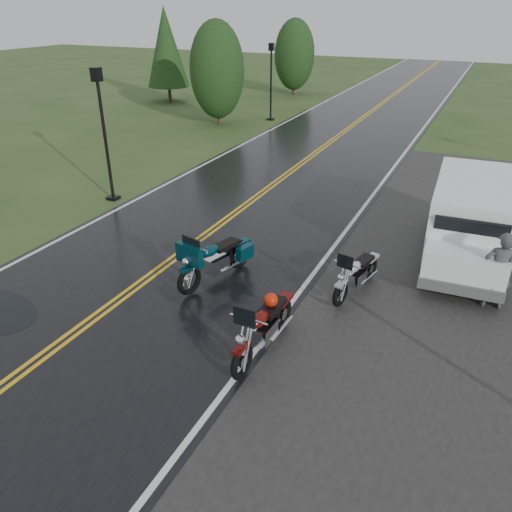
{
  "coord_description": "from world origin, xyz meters",
  "views": [
    {
      "loc": [
        7.3,
        -7.56,
        6.41
      ],
      "look_at": [
        2.8,
        2.0,
        1.0
      ],
      "focal_mm": 35.0,
      "sensor_mm": 36.0,
      "label": 1
    }
  ],
  "objects": [
    {
      "name": "pine_left_far",
      "position": [
        -13.87,
        23.03,
        3.02
      ],
      "size": [
        2.9,
        2.9,
        6.04
      ],
      "primitive_type": null,
      "color": "#1E3D19",
      "rests_on": "ground"
    },
    {
      "name": "motorcycle_red",
      "position": [
        3.92,
        -1.0,
        0.72
      ],
      "size": [
        0.98,
        2.48,
        1.45
      ],
      "primitive_type": null,
      "rotation": [
        0.0,
        0.0,
        -0.03
      ],
      "color": "#560A09",
      "rests_on": "ground"
    },
    {
      "name": "motorcycle_silver",
      "position": [
        4.87,
        2.19,
        0.63
      ],
      "size": [
        1.19,
        2.25,
        1.26
      ],
      "primitive_type": null,
      "rotation": [
        0.0,
        0.0,
        -0.2
      ],
      "color": "#A9ABB1",
      "rests_on": "ground"
    },
    {
      "name": "van_white",
      "position": [
        6.48,
        4.31,
        1.08
      ],
      "size": [
        2.33,
        5.6,
        2.17
      ],
      "primitive_type": null,
      "rotation": [
        0.0,
        0.0,
        0.05
      ],
      "color": "white",
      "rests_on": "ground"
    },
    {
      "name": "road",
      "position": [
        0.0,
        10.0,
        0.02
      ],
      "size": [
        8.0,
        100.0,
        0.04
      ],
      "primitive_type": "cube",
      "color": "black",
      "rests_on": "ground"
    },
    {
      "name": "tree_left_far",
      "position": [
        -7.11,
        29.76,
        2.3
      ],
      "size": [
        2.99,
        2.99,
        4.59
      ],
      "primitive_type": null,
      "color": "#1E3D19",
      "rests_on": "ground"
    },
    {
      "name": "lamp_post_far_left",
      "position": [
        -4.93,
        20.48,
        2.18
      ],
      "size": [
        0.37,
        0.37,
        4.35
      ],
      "primitive_type": null,
      "color": "black",
      "rests_on": "ground"
    },
    {
      "name": "person_at_van",
      "position": [
        8.05,
        3.72,
        0.94
      ],
      "size": [
        0.76,
        0.58,
        1.89
      ],
      "primitive_type": "imported",
      "rotation": [
        0.0,
        0.0,
        3.34
      ],
      "color": "#434348",
      "rests_on": "ground"
    },
    {
      "name": "ground",
      "position": [
        0.0,
        0.0,
        0.0
      ],
      "size": [
        120.0,
        120.0,
        0.0
      ],
      "primitive_type": "plane",
      "color": "#2D471E",
      "rests_on": "ground"
    },
    {
      "name": "lamp_post_near_left",
      "position": [
        -4.64,
        5.66,
        2.28
      ],
      "size": [
        0.39,
        0.39,
        4.56
      ],
      "primitive_type": null,
      "color": "black",
      "rests_on": "ground"
    },
    {
      "name": "tree_left_mid",
      "position": [
        -7.22,
        18.18,
        2.4
      ],
      "size": [
        3.07,
        3.07,
        4.8
      ],
      "primitive_type": null,
      "color": "#1E3D19",
      "rests_on": "ground"
    },
    {
      "name": "motorcycle_teal",
      "position": [
        1.43,
        1.15,
        0.73
      ],
      "size": [
        1.51,
        2.64,
        1.47
      ],
      "primitive_type": null,
      "rotation": [
        0.0,
        0.0,
        -0.26
      ],
      "color": "#042B34",
      "rests_on": "ground"
    }
  ]
}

